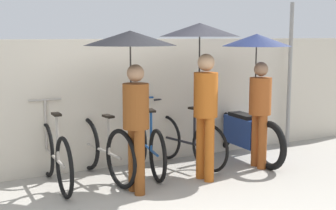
% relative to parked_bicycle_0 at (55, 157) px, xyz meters
% --- Properties ---
extents(ground_plane, '(30.00, 30.00, 0.00)m').
position_rel_parked_bicycle_0_xyz_m(ground_plane, '(1.00, -1.50, -0.39)').
color(ground_plane, '#9E998E').
extents(back_wall, '(10.98, 0.12, 1.89)m').
position_rel_parked_bicycle_0_xyz_m(back_wall, '(1.00, 0.56, 0.55)').
color(back_wall, beige).
rests_on(back_wall, ground).
extents(parked_bicycle_0, '(0.44, 1.72, 1.08)m').
position_rel_parked_bicycle_0_xyz_m(parked_bicycle_0, '(0.00, 0.00, 0.00)').
color(parked_bicycle_0, black).
rests_on(parked_bicycle_0, ground).
extents(parked_bicycle_1, '(0.44, 1.79, 1.00)m').
position_rel_parked_bicycle_0_xyz_m(parked_bicycle_1, '(0.66, 0.04, 0.00)').
color(parked_bicycle_1, black).
rests_on(parked_bicycle_1, ground).
extents(parked_bicycle_2, '(0.48, 1.66, 1.02)m').
position_rel_parked_bicycle_0_xyz_m(parked_bicycle_2, '(1.33, 0.01, -0.02)').
color(parked_bicycle_2, black).
rests_on(parked_bicycle_2, ground).
extents(parked_bicycle_3, '(0.54, 1.64, 0.97)m').
position_rel_parked_bicycle_0_xyz_m(parked_bicycle_3, '(1.99, 0.07, -0.02)').
color(parked_bicycle_3, black).
rests_on(parked_bicycle_3, ground).
extents(pedestrian_leading, '(1.13, 1.13, 1.99)m').
position_rel_parked_bicycle_0_xyz_m(pedestrian_leading, '(0.82, -0.62, 1.23)').
color(pedestrian_leading, brown).
rests_on(pedestrian_leading, ground).
extents(pedestrian_center, '(1.07, 1.07, 2.10)m').
position_rel_parked_bicycle_0_xyz_m(pedestrian_center, '(1.84, -0.58, 1.28)').
color(pedestrian_center, '#B25619').
rests_on(pedestrian_center, ground).
extents(pedestrian_trailing, '(1.01, 1.01, 1.96)m').
position_rel_parked_bicycle_0_xyz_m(pedestrian_trailing, '(2.90, -0.43, 1.16)').
color(pedestrian_trailing, '#9E4C1E').
rests_on(pedestrian_trailing, ground).
extents(motorcycle, '(0.58, 2.11, 0.93)m').
position_rel_parked_bicycle_0_xyz_m(motorcycle, '(2.98, -0.00, 0.01)').
color(motorcycle, black).
rests_on(motorcycle, ground).
extents(awning_pole, '(0.07, 0.07, 2.50)m').
position_rel_parked_bicycle_0_xyz_m(awning_pole, '(4.24, 0.35, 0.85)').
color(awning_pole, gray).
rests_on(awning_pole, ground).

